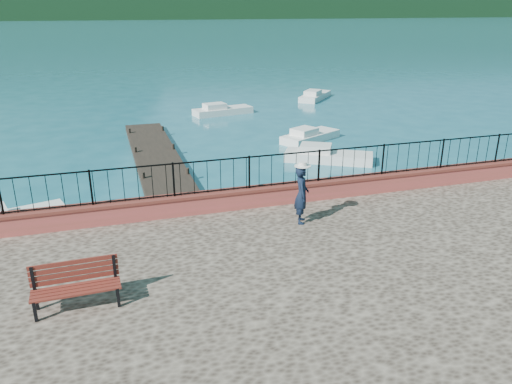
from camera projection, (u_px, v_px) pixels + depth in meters
ground at (305, 306)px, 12.05m from camera, size 2000.00×2000.00×0.00m
parapet at (259, 196)px, 14.84m from camera, size 28.00×0.46×0.58m
railing at (259, 172)px, 14.57m from camera, size 27.00×0.05×0.95m
dock at (160, 165)px, 22.18m from camera, size 2.00×16.00×0.30m
far_forest at (98, 2)px, 277.24m from camera, size 900.00×60.00×18.00m
companion_hill at (295, 12)px, 574.24m from camera, size 448.00×384.00×180.00m
park_bench at (77, 294)px, 9.79m from camera, size 1.70×0.60×0.93m
person at (302, 195)px, 13.50m from camera, size 0.55×0.68×1.62m
hat at (303, 164)px, 13.20m from camera, size 0.44×0.44×0.12m
boat_0 at (5, 217)px, 16.12m from camera, size 3.99×2.33×0.80m
boat_1 at (329, 153)px, 23.15m from camera, size 4.14×3.11×0.80m
boat_2 at (311, 133)px, 26.72m from camera, size 3.73×2.80×0.80m
boat_4 at (223, 108)px, 33.30m from camera, size 4.13×2.05×0.80m
boat_5 at (315, 94)px, 38.75m from camera, size 3.79×4.05×0.80m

